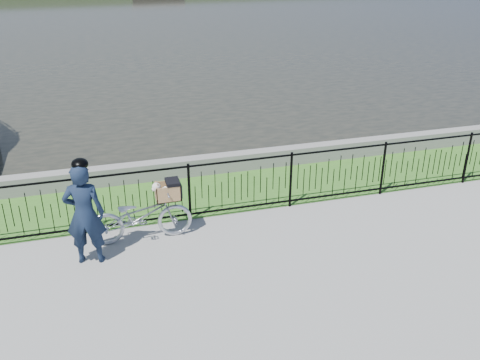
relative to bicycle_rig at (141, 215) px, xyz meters
name	(u,v)px	position (x,y,z in m)	size (l,w,h in m)	color
ground	(267,257)	(1.94, -1.14, -0.49)	(120.00, 120.00, 0.00)	gray
grass_strip	(228,190)	(1.94, 1.46, -0.48)	(60.00, 2.00, 0.01)	#386D22
water	(119,6)	(1.94, 31.86, -0.49)	(120.00, 120.00, 0.00)	#28281F
quay_wall	(217,164)	(1.94, 2.46, -0.29)	(60.00, 0.30, 0.40)	slate
fence	(241,186)	(1.94, 0.46, 0.09)	(14.00, 0.06, 1.15)	black
bicycle_rig	(141,215)	(0.00, 0.00, 0.00)	(1.80, 0.63, 1.10)	silver
cyclist	(84,213)	(-0.91, -0.44, 0.41)	(0.70, 0.52, 1.82)	#131E34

